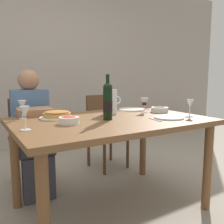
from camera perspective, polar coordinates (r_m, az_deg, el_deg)
ground_plane at (r=2.18m, az=-0.26°, el=-21.66°), size 8.00×8.00×0.00m
back_wall at (r=3.94m, az=-17.34°, el=12.44°), size 8.00×0.10×2.80m
dining_table at (r=1.94m, az=-0.28°, el=-4.28°), size 1.50×1.00×0.76m
wine_bottle at (r=1.86m, az=-1.02°, el=2.58°), size 0.07×0.07×0.35m
water_pitcher at (r=2.16m, az=-0.35°, el=2.10°), size 0.17×0.12×0.22m
baked_tart at (r=1.99m, az=-12.89°, el=-0.66°), size 0.28×0.28×0.06m
salad_bowl at (r=1.73m, az=-10.13°, el=-1.79°), size 0.14×0.14×0.06m
olive_bowl at (r=2.32m, az=11.19°, el=0.68°), size 0.16×0.16×0.06m
wine_glass_left_diner at (r=2.25m, az=7.67°, el=2.30°), size 0.07×0.07×0.14m
wine_glass_right_diner at (r=2.03m, az=-20.47°, el=1.39°), size 0.07×0.07×0.15m
wine_glass_centre at (r=2.10m, az=17.99°, el=1.71°), size 0.06×0.06×0.15m
wine_glass_spare at (r=1.58m, az=-19.94°, el=-0.26°), size 0.06×0.06×0.15m
dinner_plate_left_setting at (r=1.99m, az=13.36°, el=-1.28°), size 0.24×0.24×0.01m
dinner_plate_right_setting at (r=2.43m, az=4.77°, el=0.62°), size 0.27×0.27×0.01m
fork_left_setting at (r=1.89m, az=10.12°, el=-1.79°), size 0.03×0.16×0.00m
knife_left_setting at (r=2.10m, az=16.28°, el=-1.00°), size 0.03×0.18×0.00m
knife_right_setting at (r=2.52m, az=7.53°, el=0.77°), size 0.02×0.18×0.00m
spoon_right_setting at (r=2.35m, az=1.81°, el=0.28°), size 0.02×0.16×0.00m
chair_left at (r=2.65m, az=-19.03°, el=-5.10°), size 0.43×0.43×0.87m
diner_left at (r=2.40m, az=-18.29°, el=-3.53°), size 0.36×0.52×1.16m
chair_right at (r=2.95m, az=-1.92°, el=-3.31°), size 0.44×0.44×0.87m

